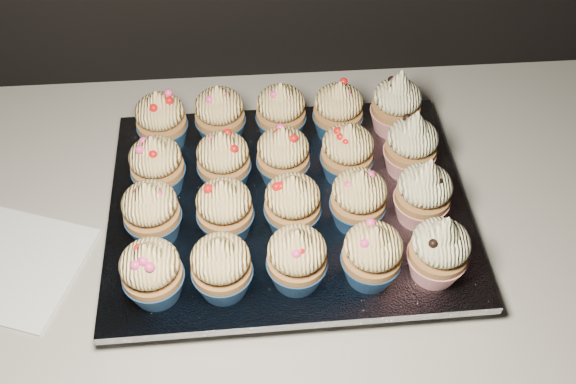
{
  "coord_description": "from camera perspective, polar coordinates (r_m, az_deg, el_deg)",
  "views": [
    {
      "loc": [
        0.0,
        1.24,
        1.51
      ],
      "look_at": [
        0.04,
        1.72,
        0.95
      ],
      "focal_mm": 40.0,
      "sensor_mm": 36.0,
      "label": 1
    }
  ],
  "objects": [
    {
      "name": "cupcake_19",
      "position": [
        0.82,
        9.6,
        7.67
      ],
      "size": [
        0.06,
        0.06,
        0.1
      ],
      "color": "red",
      "rests_on": "foil_lining"
    },
    {
      "name": "napkin",
      "position": [
        0.8,
        -23.09,
        -6.07
      ],
      "size": [
        0.18,
        0.18,
        0.0
      ],
      "primitive_type": "cube",
      "rotation": [
        0.0,
        0.0,
        -0.34
      ],
      "color": "white",
      "rests_on": "worktop"
    },
    {
      "name": "foil_lining",
      "position": [
        0.76,
        0.0,
        -1.09
      ],
      "size": [
        0.42,
        0.33,
        0.01
      ],
      "primitive_type": "cube",
      "rotation": [
        0.0,
        0.0,
        0.01
      ],
      "color": "silver",
      "rests_on": "baking_tray"
    },
    {
      "name": "cupcake_0",
      "position": [
        0.66,
        -12.01,
        -6.97
      ],
      "size": [
        0.06,
        0.06,
        0.08
      ],
      "color": "navy",
      "rests_on": "foil_lining"
    },
    {
      "name": "baking_tray",
      "position": [
        0.77,
        0.0,
        -1.89
      ],
      "size": [
        0.39,
        0.3,
        0.02
      ],
      "primitive_type": "cube",
      "rotation": [
        0.0,
        0.0,
        0.01
      ],
      "color": "black",
      "rests_on": "worktop"
    },
    {
      "name": "cupcake_13",
      "position": [
        0.76,
        5.28,
        3.48
      ],
      "size": [
        0.06,
        0.06,
        0.08
      ],
      "color": "navy",
      "rests_on": "foil_lining"
    },
    {
      "name": "cupcake_9",
      "position": [
        0.72,
        11.93,
        -0.1
      ],
      "size": [
        0.06,
        0.06,
        0.1
      ],
      "color": "red",
      "rests_on": "foil_lining"
    },
    {
      "name": "cupcake_18",
      "position": [
        0.81,
        4.47,
        7.19
      ],
      "size": [
        0.06,
        0.06,
        0.08
      ],
      "color": "navy",
      "rests_on": "foil_lining"
    },
    {
      "name": "cupcake_16",
      "position": [
        0.8,
        -6.08,
        6.83
      ],
      "size": [
        0.06,
        0.06,
        0.08
      ],
      "color": "navy",
      "rests_on": "foil_lining"
    },
    {
      "name": "cupcake_7",
      "position": [
        0.7,
        0.4,
        -1.11
      ],
      "size": [
        0.06,
        0.06,
        0.08
      ],
      "color": "navy",
      "rests_on": "foil_lining"
    },
    {
      "name": "cupcake_15",
      "position": [
        0.81,
        -11.2,
        6.24
      ],
      "size": [
        0.06,
        0.06,
        0.08
      ],
      "color": "navy",
      "rests_on": "foil_lining"
    },
    {
      "name": "cupcake_3",
      "position": [
        0.67,
        7.47,
        -5.54
      ],
      "size": [
        0.06,
        0.06,
        0.08
      ],
      "color": "navy",
      "rests_on": "foil_lining"
    },
    {
      "name": "cupcake_11",
      "position": [
        0.75,
        -5.75,
        2.76
      ],
      "size": [
        0.06,
        0.06,
        0.08
      ],
      "color": "navy",
      "rests_on": "foil_lining"
    },
    {
      "name": "cupcake_1",
      "position": [
        0.65,
        -5.93,
        -6.62
      ],
      "size": [
        0.06,
        0.06,
        0.08
      ],
      "color": "navy",
      "rests_on": "foil_lining"
    },
    {
      "name": "cupcake_2",
      "position": [
        0.66,
        0.79,
        -5.91
      ],
      "size": [
        0.06,
        0.06,
        0.08
      ],
      "color": "navy",
      "rests_on": "foil_lining"
    },
    {
      "name": "cupcake_4",
      "position": [
        0.68,
        13.27,
        -5.05
      ],
      "size": [
        0.06,
        0.06,
        0.1
      ],
      "color": "red",
      "rests_on": "foil_lining"
    },
    {
      "name": "cupcake_14",
      "position": [
        0.77,
        10.89,
        4.08
      ],
      "size": [
        0.06,
        0.06,
        0.1
      ],
      "color": "red",
      "rests_on": "foil_lining"
    },
    {
      "name": "cupcake_10",
      "position": [
        0.75,
        -11.56,
        2.32
      ],
      "size": [
        0.06,
        0.06,
        0.08
      ],
      "color": "navy",
      "rests_on": "foil_lining"
    },
    {
      "name": "cupcake_8",
      "position": [
        0.71,
        6.27,
        -0.65
      ],
      "size": [
        0.06,
        0.06,
        0.08
      ],
      "color": "navy",
      "rests_on": "foil_lining"
    },
    {
      "name": "cupcake_6",
      "position": [
        0.7,
        -5.65,
        -1.55
      ],
      "size": [
        0.06,
        0.06,
        0.08
      ],
      "color": "navy",
      "rests_on": "foil_lining"
    },
    {
      "name": "cupcake_12",
      "position": [
        0.75,
        -0.44,
        3.2
      ],
      "size": [
        0.06,
        0.06,
        0.08
      ],
      "color": "navy",
      "rests_on": "foil_lining"
    },
    {
      "name": "cupcake_5",
      "position": [
        0.71,
        -12.03,
        -1.73
      ],
      "size": [
        0.06,
        0.06,
        0.08
      ],
      "color": "navy",
      "rests_on": "foil_lining"
    },
    {
      "name": "worktop",
      "position": [
        0.78,
        -2.71,
        -4.78
      ],
      "size": [
        2.44,
        0.64,
        0.04
      ],
      "primitive_type": "cube",
      "color": "beige",
      "rests_on": "cabinet"
    },
    {
      "name": "cupcake_17",
      "position": [
        0.8,
        -0.64,
        7.1
      ],
      "size": [
        0.06,
        0.06,
        0.08
      ],
      "color": "navy",
      "rests_on": "foil_lining"
    }
  ]
}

